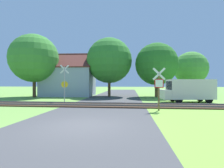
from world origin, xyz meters
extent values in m
plane|color=#6B9942|center=(0.00, 0.00, 0.00)|extent=(160.00, 160.00, 0.00)
cube|color=#424244|center=(0.00, 2.00, 0.00)|extent=(6.59, 80.00, 0.01)
cube|color=#422D1E|center=(0.00, 6.73, 0.05)|extent=(60.00, 2.60, 0.10)
cube|color=slate|center=(0.00, 7.45, 0.16)|extent=(60.00, 0.08, 0.12)
cube|color=slate|center=(0.00, 6.02, 0.16)|extent=(60.00, 0.08, 0.12)
cylinder|color=brown|center=(4.04, 4.68, 1.33)|extent=(0.10, 0.10, 2.66)
cube|color=red|center=(4.04, 4.62, 1.86)|extent=(0.60, 0.04, 0.60)
cube|color=white|center=(4.04, 4.59, 1.86)|extent=(0.49, 0.02, 0.49)
cube|color=white|center=(4.04, 4.62, 2.51)|extent=(0.88, 0.05, 0.88)
cube|color=white|center=(4.04, 4.62, 2.51)|extent=(0.88, 0.05, 0.88)
cylinder|color=#9E9EA5|center=(-4.23, 8.78, 1.73)|extent=(0.09, 0.09, 3.47)
cube|color=white|center=(-4.25, 8.84, 3.22)|extent=(0.86, 0.24, 0.88)
cube|color=white|center=(-4.25, 8.84, 3.22)|extent=(0.86, 0.24, 0.88)
cylinder|color=yellow|center=(-4.25, 8.85, 1.76)|extent=(0.63, 0.18, 0.64)
cube|color=#99A3B7|center=(-6.90, 17.62, 2.05)|extent=(7.23, 6.10, 4.10)
cube|color=#562823|center=(-6.84, 16.17, 5.10)|extent=(7.47, 3.60, 2.33)
cube|color=#562823|center=(-6.97, 19.07, 5.10)|extent=(7.47, 3.60, 2.33)
cube|color=brown|center=(-4.99, 17.71, 5.19)|extent=(0.52, 0.52, 1.10)
cylinder|color=#513823|center=(-0.85, 16.83, 1.33)|extent=(0.38, 0.38, 2.66)
sphere|color=#337A2D|center=(-0.85, 16.83, 5.04)|extent=(6.34, 6.34, 6.34)
cylinder|color=#513823|center=(-10.69, 14.60, 1.39)|extent=(0.43, 0.43, 2.78)
sphere|color=#3D8433|center=(-10.69, 14.60, 5.18)|extent=(6.40, 6.40, 6.40)
cylinder|color=#513823|center=(5.59, 16.46, 1.16)|extent=(0.42, 0.42, 2.31)
sphere|color=#286B23|center=(5.59, 16.46, 4.44)|extent=(5.67, 5.67, 5.67)
cylinder|color=#513823|center=(11.62, 21.33, 1.13)|extent=(0.29, 0.29, 2.26)
sphere|color=#478E38|center=(11.62, 21.33, 4.23)|extent=(5.24, 5.24, 5.24)
cube|color=silver|center=(7.91, 10.25, 1.29)|extent=(4.42, 2.46, 1.90)
cube|color=silver|center=(5.48, 9.92, 0.79)|extent=(0.94, 1.88, 0.90)
cube|color=#19232D|center=(5.85, 9.97, 1.62)|extent=(0.26, 1.61, 0.85)
cube|color=navy|center=(7.78, 11.20, 0.96)|extent=(3.75, 0.53, 0.16)
cylinder|color=black|center=(6.39, 10.83, 0.34)|extent=(0.70, 0.27, 0.68)
cylinder|color=black|center=(6.60, 9.29, 0.34)|extent=(0.70, 0.27, 0.68)
cylinder|color=black|center=(9.22, 11.22, 0.34)|extent=(0.70, 0.27, 0.68)
cylinder|color=black|center=(9.43, 9.68, 0.34)|extent=(0.70, 0.27, 0.68)
camera|label=1|loc=(2.11, -7.49, 1.89)|focal=28.00mm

